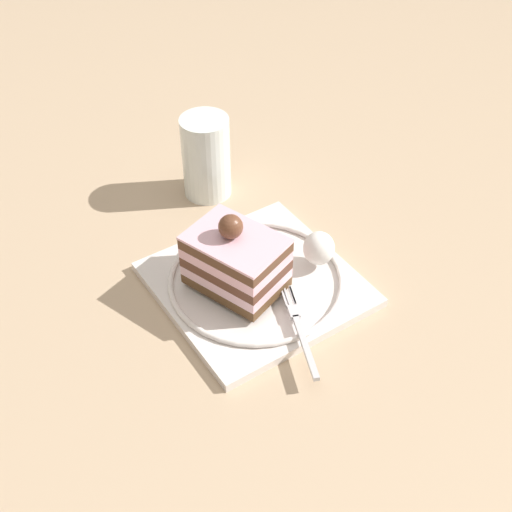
% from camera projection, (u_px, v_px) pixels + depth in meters
% --- Properties ---
extents(ground_plane, '(2.40, 2.40, 0.00)m').
position_uv_depth(ground_plane, '(260.00, 267.00, 0.74)').
color(ground_plane, tan).
extents(dessert_plate, '(0.22, 0.22, 0.02)m').
position_uv_depth(dessert_plate, '(256.00, 282.00, 0.71)').
color(dessert_plate, white).
rests_on(dessert_plate, ground_plane).
extents(cake_slice, '(0.11, 0.10, 0.09)m').
position_uv_depth(cake_slice, '(236.00, 260.00, 0.68)').
color(cake_slice, brown).
rests_on(cake_slice, dessert_plate).
extents(whipped_cream_dollop, '(0.03, 0.03, 0.04)m').
position_uv_depth(whipped_cream_dollop, '(319.00, 248.00, 0.71)').
color(whipped_cream_dollop, white).
rests_on(whipped_cream_dollop, dessert_plate).
extents(fork, '(0.12, 0.04, 0.00)m').
position_uv_depth(fork, '(299.00, 328.00, 0.65)').
color(fork, silver).
rests_on(fork, dessert_plate).
extents(drink_glass_near, '(0.06, 0.06, 0.10)m').
position_uv_depth(drink_glass_near, '(206.00, 161.00, 0.81)').
color(drink_glass_near, white).
rests_on(drink_glass_near, ground_plane).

